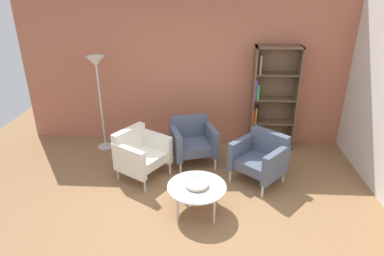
# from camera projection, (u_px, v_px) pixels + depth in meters

# --- Properties ---
(ground_plane) EXTENTS (8.32, 8.32, 0.00)m
(ground_plane) POSITION_uv_depth(u_px,v_px,m) (183.00, 217.00, 4.50)
(ground_plane) COLOR olive
(brick_back_panel) EXTENTS (6.40, 0.12, 2.90)m
(brick_back_panel) POSITION_uv_depth(u_px,v_px,m) (193.00, 67.00, 6.15)
(brick_back_panel) COLOR #B2664C
(brick_back_panel) RESTS_ON ground_plane
(bookshelf_tall) EXTENTS (0.80, 0.30, 1.90)m
(bookshelf_tall) POSITION_uv_depth(u_px,v_px,m) (270.00, 100.00, 6.11)
(bookshelf_tall) COLOR brown
(bookshelf_tall) RESTS_ON ground_plane
(coffee_table_low) EXTENTS (0.80, 0.80, 0.40)m
(coffee_table_low) POSITION_uv_depth(u_px,v_px,m) (197.00, 188.00, 4.49)
(coffee_table_low) COLOR silver
(coffee_table_low) RESTS_ON ground_plane
(decorative_bowl) EXTENTS (0.32, 0.32, 0.05)m
(decorative_bowl) POSITION_uv_depth(u_px,v_px,m) (197.00, 184.00, 4.47)
(decorative_bowl) COLOR beige
(decorative_bowl) RESTS_ON coffee_table_low
(armchair_corner_red) EXTENTS (0.92, 0.94, 0.78)m
(armchair_corner_red) POSITION_uv_depth(u_px,v_px,m) (140.00, 153.00, 5.30)
(armchair_corner_red) COLOR white
(armchair_corner_red) RESTS_ON ground_plane
(armchair_near_window) EXTENTS (0.88, 0.84, 0.78)m
(armchair_near_window) POSITION_uv_depth(u_px,v_px,m) (193.00, 140.00, 5.72)
(armchair_near_window) COLOR #4C566B
(armchair_near_window) RESTS_ON ground_plane
(armchair_by_bookshelf) EXTENTS (0.95, 0.94, 0.78)m
(armchair_by_bookshelf) POSITION_uv_depth(u_px,v_px,m) (261.00, 157.00, 5.17)
(armchair_by_bookshelf) COLOR #4C566B
(armchair_by_bookshelf) RESTS_ON ground_plane
(floor_lamp_torchiere) EXTENTS (0.32, 0.32, 1.74)m
(floor_lamp_torchiere) POSITION_uv_depth(u_px,v_px,m) (97.00, 73.00, 5.81)
(floor_lamp_torchiere) COLOR silver
(floor_lamp_torchiere) RESTS_ON ground_plane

